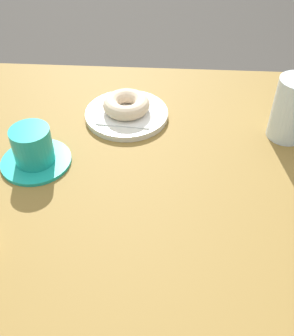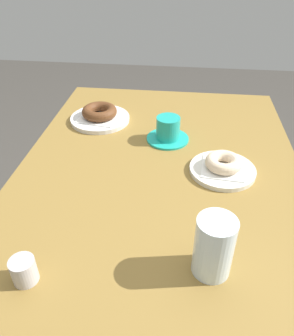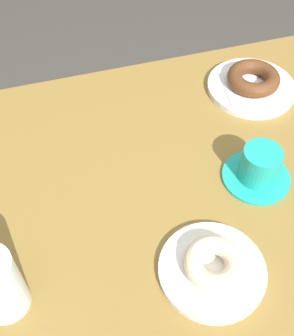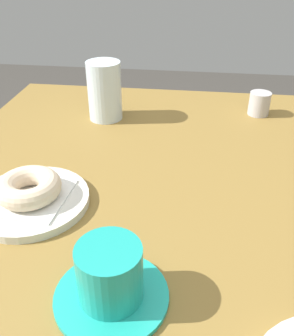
{
  "view_description": "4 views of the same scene",
  "coord_description": "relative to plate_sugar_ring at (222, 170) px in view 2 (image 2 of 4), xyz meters",
  "views": [
    {
      "loc": [
        0.1,
        -0.58,
        1.25
      ],
      "look_at": [
        0.07,
        -0.01,
        0.73
      ],
      "focal_mm": 42.81,
      "sensor_mm": 36.0,
      "label": 1
    },
    {
      "loc": [
        0.82,
        0.06,
        1.29
      ],
      "look_at": [
        0.08,
        -0.03,
        0.76
      ],
      "focal_mm": 36.16,
      "sensor_mm": 36.0,
      "label": 2
    },
    {
      "loc": [
        0.21,
        0.47,
        1.42
      ],
      "look_at": [
        0.06,
        -0.05,
        0.74
      ],
      "focal_mm": 46.18,
      "sensor_mm": 36.0,
      "label": 3
    },
    {
      "loc": [
        -0.45,
        -0.07,
        1.09
      ],
      "look_at": [
        0.11,
        0.0,
        0.73
      ],
      "focal_mm": 39.39,
      "sensor_mm": 36.0,
      "label": 4
    }
  ],
  "objects": [
    {
      "name": "ground_plane",
      "position": [
        -0.01,
        -0.18,
        -0.72
      ],
      "size": [
        6.0,
        6.0,
        0.0
      ],
      "primitive_type": "plane",
      "color": "#3E3B36"
    },
    {
      "name": "table",
      "position": [
        -0.01,
        -0.18,
        -0.08
      ],
      "size": [
        1.14,
        0.84,
        0.71
      ],
      "color": "olive",
      "rests_on": "ground_plane"
    },
    {
      "name": "plate_sugar_ring",
      "position": [
        0.0,
        0.0,
        0.0
      ],
      "size": [
        0.19,
        0.19,
        0.01
      ],
      "primitive_type": "cylinder",
      "color": "silver",
      "rests_on": "table"
    },
    {
      "name": "napkin_sugar_ring",
      "position": [
        0.0,
        0.0,
        0.01
      ],
      "size": [
        0.13,
        0.13,
        0.0
      ],
      "primitive_type": "cube",
      "rotation": [
        0.0,
        0.0,
        -0.08
      ],
      "color": "white",
      "rests_on": "plate_sugar_ring"
    },
    {
      "name": "donut_sugar_ring",
      "position": [
        0.0,
        0.0,
        0.03
      ],
      "size": [
        0.11,
        0.11,
        0.03
      ],
      "primitive_type": "torus",
      "color": "beige",
      "rests_on": "napkin_sugar_ring"
    },
    {
      "name": "plate_chocolate_ring",
      "position": [
        -0.28,
        -0.43,
        0.0
      ],
      "size": [
        0.22,
        0.22,
        0.02
      ],
      "primitive_type": "cylinder",
      "color": "silver",
      "rests_on": "table"
    },
    {
      "name": "napkin_chocolate_ring",
      "position": [
        -0.28,
        -0.43,
        0.01
      ],
      "size": [
        0.16,
        0.16,
        0.0
      ],
      "primitive_type": "cube",
      "rotation": [
        0.0,
        0.0,
        -0.17
      ],
      "color": "white",
      "rests_on": "plate_chocolate_ring"
    },
    {
      "name": "donut_chocolate_ring",
      "position": [
        -0.28,
        -0.43,
        0.03
      ],
      "size": [
        0.13,
        0.13,
        0.04
      ],
      "primitive_type": "torus",
      "color": "#563119",
      "rests_on": "napkin_chocolate_ring"
    },
    {
      "name": "water_glass",
      "position": [
        0.35,
        -0.05,
        0.06
      ],
      "size": [
        0.08,
        0.08,
        0.14
      ],
      "primitive_type": "cylinder",
      "color": "silver",
      "rests_on": "table"
    },
    {
      "name": "coffee_cup",
      "position": [
        -0.17,
        -0.17,
        0.03
      ],
      "size": [
        0.14,
        0.14,
        0.08
      ],
      "color": "teal",
      "rests_on": "table"
    },
    {
      "name": "sugar_jar",
      "position": [
        0.42,
        -0.42,
        0.02
      ],
      "size": [
        0.05,
        0.05,
        0.06
      ],
      "primitive_type": "cylinder",
      "color": "#B7B3B5",
      "rests_on": "table"
    }
  ]
}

